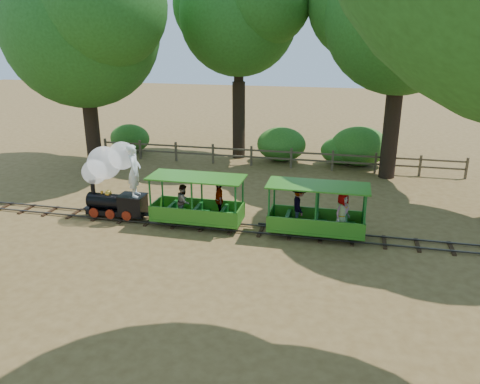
% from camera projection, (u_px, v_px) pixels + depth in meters
% --- Properties ---
extents(ground, '(90.00, 90.00, 0.00)m').
position_uv_depth(ground, '(232.00, 229.00, 15.95)').
color(ground, olive).
rests_on(ground, ground).
extents(track, '(22.00, 1.00, 0.10)m').
position_uv_depth(track, '(232.00, 227.00, 15.93)').
color(track, '#3F3D3A').
rests_on(track, ground).
extents(locomotive, '(2.49, 1.17, 2.85)m').
position_uv_depth(locomotive, '(112.00, 174.00, 16.42)').
color(locomotive, black).
rests_on(locomotive, ground).
extents(carriage_front, '(3.23, 1.32, 1.68)m').
position_uv_depth(carriage_front, '(199.00, 205.00, 15.95)').
color(carriage_front, '#2E781A').
rests_on(carriage_front, track).
extents(carriage_rear, '(3.23, 1.33, 1.68)m').
position_uv_depth(carriage_rear, '(316.00, 213.00, 15.11)').
color(carriage_rear, '#2E781A').
rests_on(carriage_rear, track).
extents(oak_nw, '(8.90, 7.83, 10.08)m').
position_uv_depth(oak_nw, '(81.00, 20.00, 21.18)').
color(oak_nw, '#2D2116').
rests_on(oak_nw, ground).
extents(oak_nc, '(7.29, 6.42, 10.04)m').
position_uv_depth(oak_nc, '(238.00, 10.00, 22.82)').
color(oak_nc, '#2D2116').
rests_on(oak_nc, ground).
extents(oak_ne, '(8.19, 7.21, 10.30)m').
position_uv_depth(oak_ne, '(403.00, 7.00, 19.40)').
color(oak_ne, '#2D2116').
rests_on(oak_ne, ground).
extents(fence, '(18.10, 0.10, 1.00)m').
position_uv_depth(fence, '(271.00, 156.00, 23.14)').
color(fence, brown).
rests_on(fence, ground).
extents(shrub_west, '(2.24, 1.72, 1.55)m').
position_uv_depth(shrub_west, '(130.00, 138.00, 26.03)').
color(shrub_west, '#2D6B1E').
rests_on(shrub_west, ground).
extents(shrub_mid_w, '(2.54, 1.95, 1.76)m').
position_uv_depth(shrub_mid_w, '(281.00, 144.00, 24.18)').
color(shrub_mid_w, '#2D6B1E').
rests_on(shrub_mid_w, ground).
extents(shrub_mid_e, '(2.00, 1.54, 1.39)m').
position_uv_depth(shrub_mid_e, '(341.00, 151.00, 23.59)').
color(shrub_mid_e, '#2D6B1E').
rests_on(shrub_mid_e, ground).
extents(shrub_east, '(2.83, 2.18, 1.96)m').
position_uv_depth(shrub_east, '(359.00, 146.00, 23.30)').
color(shrub_east, '#2D6B1E').
rests_on(shrub_east, ground).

